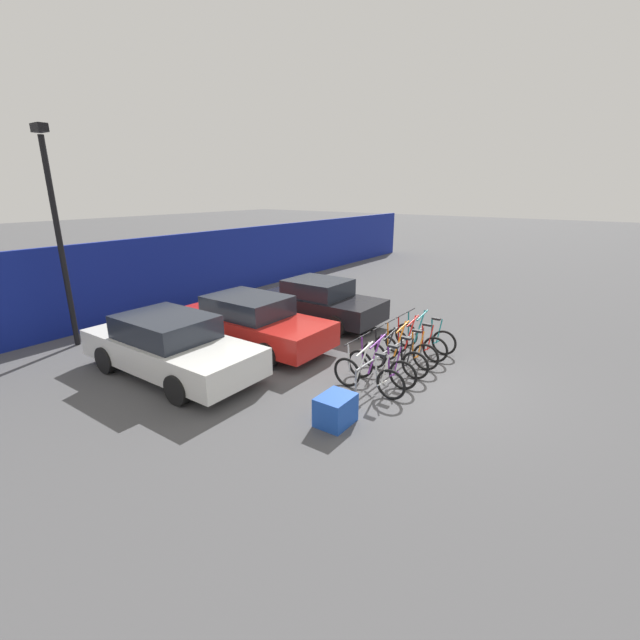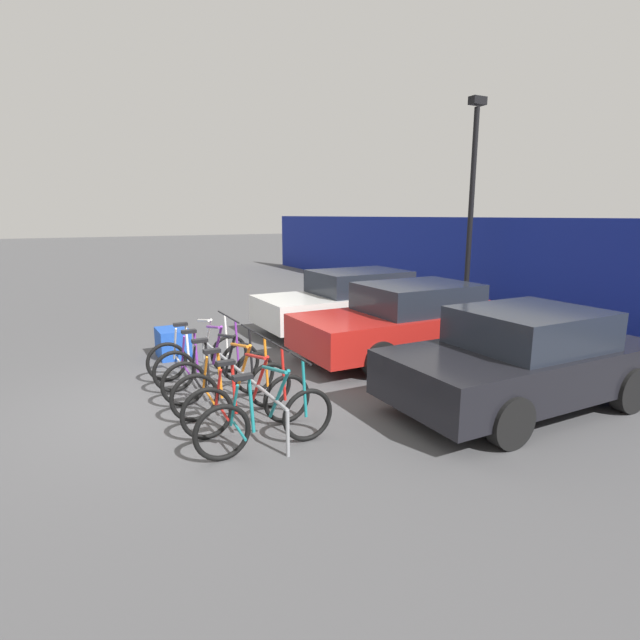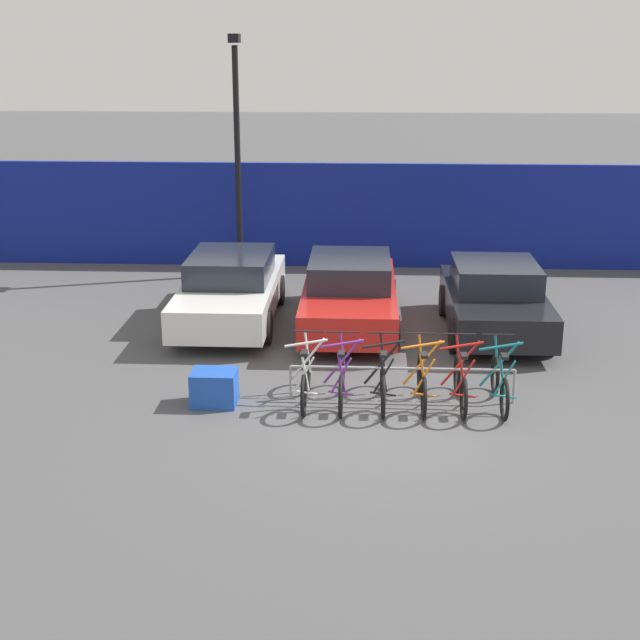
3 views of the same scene
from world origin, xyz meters
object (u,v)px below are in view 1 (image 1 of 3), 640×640
Objects in this scene: bike_rack at (394,349)px; bicycle_teal at (425,337)px; bicycle_black at (394,358)px; bicycle_white at (368,376)px; car_white at (170,346)px; lamp_post at (57,228)px; bicycle_red at (415,343)px; bicycle_purple at (381,367)px; car_red at (251,322)px; car_black at (320,302)px; cargo_crate at (335,410)px; bicycle_orange at (405,350)px.

bicycle_teal is at bearing -5.61° from bike_rack.
bicycle_white is at bearing -177.31° from bicycle_black.
car_white is 0.81× the size of lamp_post.
bicycle_teal reaches higher than bike_rack.
bicycle_red is 1.00× the size of bicycle_teal.
bicycle_purple is 3.99m from car_red.
car_black is 6.21m from cargo_crate.
bicycle_purple is at bearing -178.86° from bicycle_red.
car_red is 6.48× the size of cargo_crate.
car_red is (0.04, 3.98, 0.31)m from bicycle_purple.
lamp_post reaches higher than cargo_crate.
bicycle_red is at bearing -1.10° from bicycle_purple.
car_white is 4.54m from lamp_post.
car_white reaches higher than bicycle_orange.
lamp_post is at bearing 115.37° from bicycle_black.
bicycle_black is (1.21, 0.00, 0.00)m from bicycle_white.
car_white reaches higher than cargo_crate.
bicycle_white is 1.00× the size of bicycle_teal.
lamp_post reaches higher than car_red.
car_white is at bearing -85.04° from lamp_post.
car_black is at bearing -5.57° from car_red.
bicycle_white is at bearing -66.76° from car_white.
car_white is 1.01× the size of car_red.
bicycle_purple is 8.86m from lamp_post.
bicycle_purple and bicycle_red have the same top height.
cargo_crate is (0.36, -4.31, -0.42)m from car_white.
bicycle_purple is at bearing -177.31° from bicycle_black.
bicycle_orange is at bearing -63.67° from lamp_post.
bicycle_red is (0.91, -0.15, -0.11)m from bike_rack.
lamp_post is (-2.69, 7.97, 2.78)m from bicycle_purple.
lamp_post is at bearing 94.88° from cargo_crate.
bicycle_teal is at bearing 2.14° from bicycle_orange.
bike_rack is 0.92m from bicycle_red.
bicycle_red is at bearing 2.69° from bicycle_black.
bicycle_teal is at bearing -96.21° from car_black.
car_red is at bearing 63.56° from cargo_crate.
car_black is at bearing 38.25° from cargo_crate.
bicycle_orange is at bearing -25.82° from bike_rack.
bicycle_white and bicycle_purple have the same top height.
car_red is at bearing 119.94° from bicycle_teal.
bicycle_purple is 0.37× the size of car_white.
bike_rack is 0.63× the size of lamp_post.
bike_rack is 2.09× the size of bicycle_purple.
bicycle_red is at bearing -9.33° from bike_rack.
car_white is 5.25m from car_black.
bicycle_red is (2.42, 0.00, 0.00)m from bicycle_white.
car_red is at bearing 88.26° from bicycle_purple.
car_white is (-2.36, 4.18, 0.31)m from bicycle_purple.
bicycle_orange and bicycle_teal have the same top height.
car_red reaches higher than cargo_crate.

